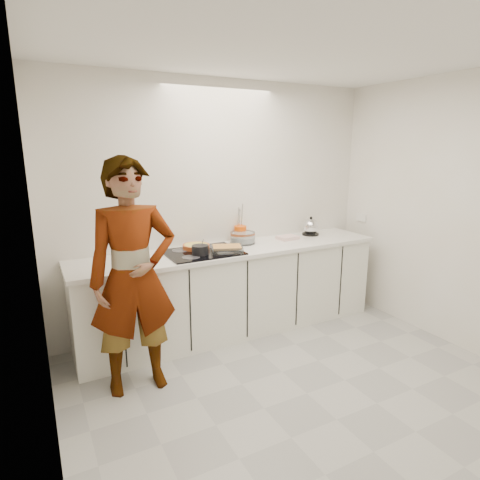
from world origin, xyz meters
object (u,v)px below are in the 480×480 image
kettle (311,227)px  cook (133,278)px  mixing_bowl (243,238)px  saucepan (200,250)px  baking_dish (227,249)px  tart_dish (196,246)px  utensil_crock (240,233)px  hob (203,252)px

kettle → cook: cook is taller
mixing_bowl → cook: 1.49m
saucepan → cook: 0.85m
baking_dish → mixing_bowl: mixing_bowl is taller
tart_dish → kettle: size_ratio=1.36×
tart_dish → saucepan: 0.23m
tart_dish → saucepan: (-0.05, -0.22, 0.02)m
kettle → cook: size_ratio=0.13×
tart_dish → cook: 1.01m
tart_dish → kettle: bearing=0.8°
utensil_crock → cook: size_ratio=0.09×
hob → saucepan: (-0.06, -0.09, 0.05)m
saucepan → cook: size_ratio=0.11×
saucepan → kettle: bearing=9.2°
baking_dish → kettle: (1.23, 0.27, 0.05)m
baking_dish → tart_dish: bearing=130.9°
saucepan → baking_dish: bearing=-6.9°
hob → mixing_bowl: size_ratio=2.07×
kettle → utensil_crock: bearing=172.1°
saucepan → baking_dish: size_ratio=0.59×
saucepan → hob: bearing=54.2°
tart_dish → mixing_bowl: mixing_bowl is taller
saucepan → utensil_crock: same height
tart_dish → mixing_bowl: (0.55, 0.03, 0.02)m
saucepan → kettle: size_ratio=0.87×
mixing_bowl → cook: (-1.33, -0.67, -0.03)m
kettle → cook: bearing=-163.3°
utensil_crock → cook: bearing=-149.9°
tart_dish → utensil_crock: 0.60m
mixing_bowl → utensil_crock: utensil_crock is taller
mixing_bowl → cook: size_ratio=0.19×
hob → utensil_crock: size_ratio=4.31×
hob → utensil_crock: (0.56, 0.27, 0.08)m
mixing_bowl → kettle: 0.90m
kettle → cook: 2.33m
hob → cook: size_ratio=0.39×
baking_dish → kettle: 1.26m
saucepan → baking_dish: saucepan is taller
saucepan → kettle: kettle is taller
cook → mixing_bowl: bearing=28.9°
baking_dish → utensil_crock: 0.53m
tart_dish → kettle: (1.45, 0.02, 0.05)m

